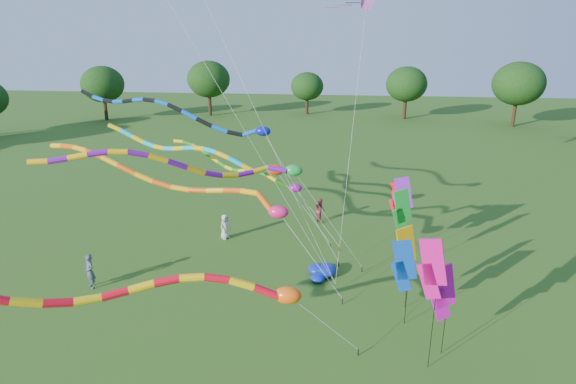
# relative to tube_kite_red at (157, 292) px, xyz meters

# --- Properties ---
(ground) EXTENTS (160.00, 160.00, 0.00)m
(ground) POSITION_rel_tube_kite_red_xyz_m (3.57, 3.63, -3.92)
(ground) COLOR #295015
(ground) RESTS_ON ground
(tree_ring) EXTENTS (120.55, 119.63, 9.60)m
(tree_ring) POSITION_rel_tube_kite_red_xyz_m (-0.25, 6.29, 1.66)
(tree_ring) COLOR #382314
(tree_ring) RESTS_ON ground
(tube_kite_red) EXTENTS (14.08, 5.81, 6.20)m
(tube_kite_red) POSITION_rel_tube_kite_red_xyz_m (0.00, 0.00, 0.00)
(tube_kite_red) COLOR black
(tube_kite_red) RESTS_ON ground
(tube_kite_orange) EXTENTS (16.05, 4.32, 7.22)m
(tube_kite_orange) POSITION_rel_tube_kite_red_xyz_m (-1.67, 8.51, 1.14)
(tube_kite_orange) COLOR black
(tube_kite_orange) RESTS_ON ground
(tube_kite_purple) EXTENTS (13.75, 6.04, 8.39)m
(tube_kite_purple) POSITION_rel_tube_kite_red_xyz_m (0.11, 6.23, 2.74)
(tube_kite_purple) COLOR black
(tube_kite_purple) RESTS_ON ground
(tube_kite_blue) EXTENTS (15.57, 3.96, 9.53)m
(tube_kite_blue) POSITION_rel_tube_kite_red_xyz_m (-2.53, 11.93, 4.01)
(tube_kite_blue) COLOR black
(tube_kite_blue) RESTS_ON ground
(tube_kite_cyan) EXTENTS (14.23, 2.89, 7.20)m
(tube_kite_cyan) POSITION_rel_tube_kite_red_xyz_m (-1.71, 13.71, 1.29)
(tube_kite_cyan) COLOR black
(tube_kite_cyan) RESTS_ON ground
(tube_kite_green) EXTENTS (11.23, 5.14, 5.88)m
(tube_kite_green) POSITION_rel_tube_kite_red_xyz_m (0.36, 14.81, 0.07)
(tube_kite_green) COLOR black
(tube_kite_green) RESTS_ON ground
(delta_kite_high_c) EXTENTS (3.06, 7.58, 15.27)m
(delta_kite_high_c) POSITION_rel_tube_kite_red_xyz_m (7.20, 14.35, 10.03)
(delta_kite_high_c) COLOR black
(delta_kite_high_c) RESTS_ON ground
(banner_pole_red) EXTENTS (1.13, 0.45, 4.30)m
(banner_pole_red) POSITION_rel_tube_kite_red_xyz_m (9.50, 12.56, -0.88)
(banner_pole_red) COLOR black
(banner_pole_red) RESTS_ON ground
(banner_pole_magenta_a) EXTENTS (1.11, 0.50, 5.45)m
(banner_pole_magenta_a) POSITION_rel_tube_kite_red_xyz_m (9.53, 2.20, 0.26)
(banner_pole_magenta_a) COLOR black
(banner_pole_magenta_a) RESTS_ON ground
(banner_pole_violet) EXTENTS (1.16, 0.12, 4.84)m
(banner_pole_violet) POSITION_rel_tube_kite_red_xyz_m (9.61, 11.74, -0.35)
(banner_pole_violet) COLOR black
(banner_pole_violet) RESTS_ON ground
(banner_pole_blue_a) EXTENTS (1.16, 0.25, 4.08)m
(banner_pole_blue_a) POSITION_rel_tube_kite_red_xyz_m (8.94, 5.03, -1.10)
(banner_pole_blue_a) COLOR black
(banner_pole_blue_a) RESTS_ON ground
(banner_pole_magenta_b) EXTENTS (1.12, 0.46, 4.06)m
(banner_pole_magenta_b) POSITION_rel_tube_kite_red_xyz_m (10.20, 2.98, -1.12)
(banner_pole_magenta_b) COLOR black
(banner_pole_magenta_b) RESTS_ON ground
(banner_pole_green) EXTENTS (1.10, 0.52, 4.78)m
(banner_pole_green) POSITION_rel_tube_kite_red_xyz_m (9.36, 9.82, -0.40)
(banner_pole_green) COLOR black
(banner_pole_green) RESTS_ON ground
(banner_pole_orange) EXTENTS (1.09, 0.55, 4.20)m
(banner_pole_orange) POSITION_rel_tube_kite_red_xyz_m (9.15, 6.26, -0.97)
(banner_pole_orange) COLOR black
(banner_pole_orange) RESTS_ON ground
(blue_nylon_heap) EXTENTS (1.47, 1.56, 0.52)m
(blue_nylon_heap) POSITION_rel_tube_kite_red_xyz_m (4.94, 8.82, -3.70)
(blue_nylon_heap) COLOR #0C27A5
(blue_nylon_heap) RESTS_ON ground
(person_a) EXTENTS (0.86, 0.92, 1.59)m
(person_a) POSITION_rel_tube_kite_red_xyz_m (-0.89, 13.16, -3.13)
(person_a) COLOR beige
(person_a) RESTS_ON ground
(person_b) EXTENTS (0.80, 0.77, 1.84)m
(person_b) POSITION_rel_tube_kite_red_xyz_m (-6.22, 6.44, -3.00)
(person_b) COLOR #434B5E
(person_b) RESTS_ON ground
(person_c) EXTENTS (0.98, 1.02, 1.66)m
(person_c) POSITION_rel_tube_kite_red_xyz_m (4.84, 16.60, -3.09)
(person_c) COLOR maroon
(person_c) RESTS_ON ground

